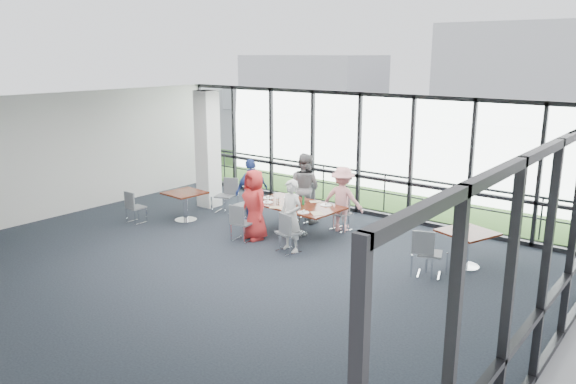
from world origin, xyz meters
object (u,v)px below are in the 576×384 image
Objects in this scene: chair_main_end at (245,205)px; chair_spare_r at (430,253)px; main_table at (296,209)px; diner_near_left at (254,205)px; structural_column at (208,149)px; chair_spare_la at (136,207)px; chair_main_fr at (341,214)px; side_table_right at (467,236)px; diner_far_left at (304,188)px; chair_spare_lb at (225,196)px; chair_main_nl at (243,223)px; chair_main_fl at (304,203)px; chair_main_nr at (288,233)px; side_table_left at (185,196)px; diner_far_right at (343,199)px; diner_end at (252,191)px; diner_near_right at (291,216)px.

chair_main_end is 0.95× the size of chair_spare_r.
diner_near_left is (-0.58, -0.81, 0.17)m from main_table.
structural_column is 3.96× the size of chair_spare_la.
chair_main_fr is 0.92× the size of chair_spare_r.
side_table_right is 0.74× the size of diner_near_left.
chair_spare_lb is (-2.18, -0.64, -0.43)m from diner_far_left.
chair_main_nl is at bearing -30.40° from structural_column.
chair_main_end is (-1.16, -0.96, -0.04)m from chair_main_fl.
chair_main_nr is (-3.32, -1.50, -0.21)m from side_table_right.
diner_far_right is (3.61, 1.74, 0.15)m from side_table_left.
diner_end is 1.88× the size of chair_main_end.
diner_far_left is at bearing 176.46° from chair_spare_lb.
diner_far_left is (-1.07, 1.93, 0.09)m from diner_near_right.
chair_spare_r is at bearing 15.98° from diner_near_right.
main_table is at bearing 152.29° from chair_spare_lb.
chair_main_fl is at bearing 9.09° from structural_column.
diner_far_left is 1.57m from chair_main_end.
diner_near_right reaches higher than chair_main_fr.
chair_main_nl is 1.03× the size of chair_spare_la.
chair_main_fl is 1.09× the size of chair_main_end.
chair_main_nl is at bearing 91.58° from chair_main_fl.
chair_main_end is (-1.69, 0.09, -0.21)m from main_table.
diner_near_left is 1.00× the size of diner_end.
side_table_left is 0.59× the size of diner_near_left.
chair_spare_la is at bearing 36.30° from diner_far_left.
diner_far_right is at bearing 31.05° from chair_spare_la.
diner_near_left is 0.93× the size of diner_far_left.
structural_column is 3.40× the size of chair_main_fl.
side_table_right is 1.39× the size of chair_main_end.
side_table_right is 4.85m from chair_main_nl.
diner_end is at bearing -12.04° from structural_column.
structural_column is 3.53× the size of chair_spare_r.
structural_column reaches higher than chair_main_nl.
chair_spare_la is at bearing 44.62° from chair_main_fr.
diner_near_right is 1.79× the size of chair_main_nr.
chair_main_fr is at bearing 60.02° from main_table.
chair_spare_lb is (0.80, -0.21, -1.15)m from structural_column.
chair_main_nl is 1.53m from chair_main_end.
chair_main_nr is 1.09× the size of chair_spare_la.
diner_far_right is at bearing 25.80° from side_table_left.
diner_far_left reaches higher than main_table.
diner_near_left is 1.04× the size of diner_far_right.
structural_column is at bearing 18.63° from chair_main_fr.
structural_column is 4.31m from chair_main_fr.
chair_main_end reaches higher than chair_main_fr.
side_table_left is 3.04m from diner_far_left.
diner_near_right is at bearing 117.14° from chair_main_nr.
diner_end is at bearing 115.14° from chair_main_nl.
chair_spare_r is (2.96, 0.52, -0.33)m from diner_near_right.
structural_column is at bearing 179.15° from side_table_right.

